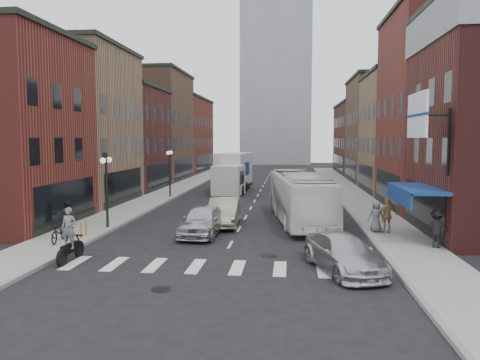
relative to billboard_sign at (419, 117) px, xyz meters
name	(u,v)px	position (x,y,z in m)	size (l,w,h in m)	color
ground	(228,249)	(-8.59, -0.50, -6.13)	(160.00, 160.00, 0.00)	black
sidewalk_left	(169,192)	(-17.09, 21.50, -6.06)	(3.00, 74.00, 0.15)	gray
sidewalk_right	(351,194)	(-0.09, 21.50, -6.06)	(3.00, 74.00, 0.15)	gray
curb_left	(185,193)	(-15.59, 21.50, -6.13)	(0.20, 74.00, 0.16)	gray
curb_right	(335,195)	(-1.59, 21.50, -6.13)	(0.20, 74.00, 0.16)	gray
crosswalk_stripes	(218,267)	(-8.59, -3.50, -6.13)	(12.00, 2.20, 0.01)	silver
bldg_left_mid_a	(62,126)	(-23.58, 13.50, 0.02)	(10.30, 10.20, 12.30)	#87684A
bldg_left_mid_b	(110,139)	(-23.58, 23.50, -0.98)	(10.30, 10.20, 10.30)	#481A19
bldg_left_far_a	(144,126)	(-23.58, 34.50, 0.52)	(10.30, 12.20, 13.30)	brown
bldg_left_far_b	(172,135)	(-23.58, 48.50, -0.48)	(10.30, 16.20, 11.30)	maroon
bldg_right_mid_a	(460,111)	(6.41, 13.50, 1.02)	(10.30, 10.20, 14.30)	maroon
bldg_right_mid_b	(421,133)	(6.41, 23.50, -0.48)	(10.30, 10.20, 11.30)	#87684A
bldg_right_far_a	(395,130)	(6.41, 34.50, 0.02)	(10.30, 12.20, 12.30)	brown
bldg_right_far_b	(373,139)	(6.41, 48.50, -0.98)	(10.30, 16.20, 10.30)	#481A19
awning_blue	(413,190)	(0.34, 2.00, -3.50)	(1.80, 5.00, 0.78)	navy
billboard_sign	(419,117)	(0.00, 0.00, 0.00)	(1.52, 3.00, 3.70)	black
distant_tower	(277,43)	(-8.59, 77.50, 18.87)	(14.00, 14.00, 50.00)	#9399A0
streetlamp_near	(106,179)	(-15.99, 3.50, -3.22)	(0.32, 1.22, 4.11)	black
streetlamp_far	(170,165)	(-15.99, 17.50, -3.22)	(0.32, 1.22, 4.11)	black
bike_rack	(83,229)	(-16.19, 0.80, -5.58)	(0.08, 0.68, 0.80)	#D8590C
box_truck	(232,173)	(-11.21, 22.79, -4.29)	(3.31, 8.84, 3.73)	silver
motorcycle_rider	(69,236)	(-14.89, -3.33, -5.05)	(0.65, 2.27, 2.31)	black
transit_bus	(300,197)	(-5.08, 7.07, -4.58)	(2.61, 11.15, 3.11)	white
sedan_left_near	(203,220)	(-10.32, 2.50, -5.32)	(1.92, 4.77, 1.63)	silver
sedan_left_far	(224,212)	(-9.58, 5.50, -5.32)	(1.72, 4.92, 1.62)	#A9A489
curb_car	(343,253)	(-3.63, -3.56, -5.43)	(1.98, 4.86, 1.41)	silver
parked_bicycle	(59,232)	(-16.85, -0.41, -5.48)	(0.66, 1.91, 1.00)	black
ped_left_solo	(67,215)	(-18.08, 2.90, -5.22)	(0.74, 0.43, 1.53)	black
ped_right_a	(437,228)	(1.01, 0.27, -5.09)	(1.16, 0.57, 1.79)	black
ped_right_b	(387,216)	(-0.57, 3.42, -5.04)	(1.11, 0.55, 1.89)	#9B794F
ped_right_c	(376,216)	(-1.09, 3.74, -5.13)	(0.83, 0.54, 1.70)	slate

